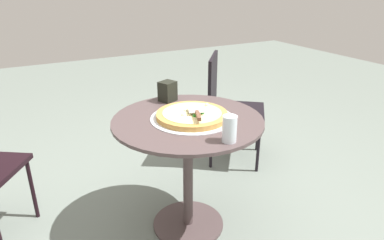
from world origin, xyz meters
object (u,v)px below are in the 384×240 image
pizza_server (197,112)px  patio_chair_near (227,102)px  napkin_dispenser (168,91)px  pizza_on_tray (192,115)px  drinking_cup (230,129)px  patio_table (188,149)px

pizza_server → patio_chair_near: bearing=46.2°
napkin_dispenser → patio_chair_near: (0.65, 0.30, -0.27)m
pizza_on_tray → drinking_cup: drinking_cup is taller
patio_chair_near → patio_table: bearing=-137.7°
pizza_on_tray → patio_chair_near: size_ratio=0.52×
pizza_on_tray → drinking_cup: 0.34m
pizza_on_tray → patio_chair_near: 0.93m
patio_table → drinking_cup: size_ratio=6.46×
pizza_on_tray → patio_chair_near: (0.65, 0.62, -0.23)m
patio_table → napkin_dispenser: napkin_dispenser is taller
pizza_server → drinking_cup: (0.02, -0.27, 0.01)m
pizza_server → pizza_on_tray: bearing=86.5°
napkin_dispenser → patio_chair_near: bearing=1.4°
patio_table → patio_chair_near: (0.68, 0.62, -0.03)m
drinking_cup → napkin_dispenser: bearing=91.4°
patio_table → pizza_on_tray: size_ratio=1.82×
drinking_cup → patio_chair_near: size_ratio=0.15×
pizza_on_tray → napkin_dispenser: (0.00, 0.32, 0.05)m
pizza_server → napkin_dispenser: napkin_dispenser is taller
patio_table → drinking_cup: drinking_cup is taller
pizza_on_tray → patio_chair_near: bearing=43.6°
patio_chair_near → pizza_server: bearing=-133.8°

